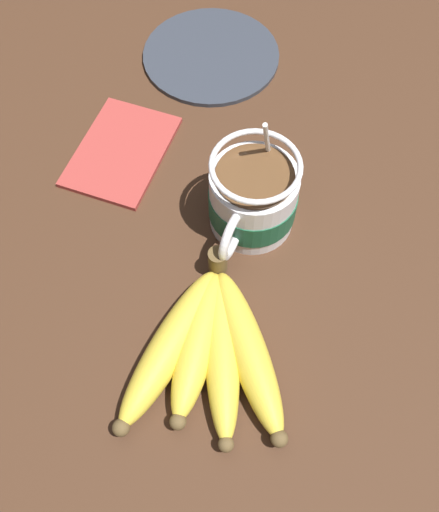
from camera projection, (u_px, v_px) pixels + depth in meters
The scene contains 5 objects.
table at pixel (229, 291), 60.87cm from camera, with size 132.98×132.98×2.93cm.
coffee_mug at pixel (253, 199), 59.86cm from camera, with size 14.21×9.43×13.79cm.
banana_bunch at pixel (209, 348), 54.42cm from camera, with size 20.34×16.36×4.18cm.
napkin at pixel (121, 151), 67.80cm from camera, with size 14.92×10.98×0.60cm.
small_plate at pixel (211, 55), 75.65cm from camera, with size 18.09×18.09×0.60cm.
Camera 1 is at (24.26, 9.75, 56.57)cm, focal length 40.00 mm.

